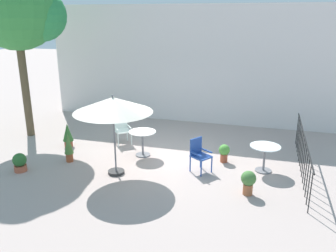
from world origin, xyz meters
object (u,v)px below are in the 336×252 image
Objects in this scene: potted_plant_0 at (68,134)px; potted_plant_4 at (20,162)px; shade_tree at (17,6)px; potted_plant_3 at (224,152)px; cafe_table_1 at (143,139)px; patio_chair_0 at (199,153)px; cafe_table_0 at (265,153)px; potted_plant_1 at (69,146)px; potted_plant_2 at (248,181)px; patio_umbrella_0 at (113,105)px; patio_chair_1 at (122,128)px.

potted_plant_0 is 2.04m from potted_plant_4.
shade_tree reaches higher than potted_plant_3.
cafe_table_1 is 0.88× the size of patio_chair_0.
potted_plant_0 is at bearing 171.74° from patio_chair_0.
potted_plant_3 is at bearing 22.50° from potted_plant_4.
patio_chair_0 is at bearing -125.80° from potted_plant_3.
shade_tree is 5.92m from cafe_table_1.
patio_chair_0 reaches higher than cafe_table_0.
potted_plant_1 is 5.16m from potted_plant_2.
patio_chair_0 reaches higher than potted_plant_1.
patio_chair_0 is (2.11, 0.78, -1.37)m from patio_umbrella_0.
cafe_table_0 is 0.94× the size of potted_plant_1.
potted_plant_0 reaches higher than cafe_table_1.
patio_umbrella_0 reaches higher than patio_chair_0.
potted_plant_1 is at bearing -164.23° from potted_plant_3.
patio_chair_0 is (-1.71, -0.48, 0.01)m from cafe_table_0.
cafe_table_1 is at bearing -9.05° from shade_tree.
patio_chair_0 is at bearing 144.87° from potted_plant_2.
patio_chair_1 is 1.84× the size of potted_plant_4.
potted_plant_4 is (-0.26, -2.02, -0.17)m from potted_plant_0.
patio_chair_1 is (-4.60, 0.97, 0.02)m from cafe_table_0.
potted_plant_2 reaches higher than potted_plant_3.
cafe_table_1 reaches higher than potted_plant_2.
patio_chair_1 is 1.20× the size of potted_plant_0.
patio_umbrella_0 is 2.72m from patio_chair_1.
patio_umbrella_0 is at bearing -161.73° from cafe_table_0.
potted_plant_1 is at bearing -34.36° from shade_tree.
patio_chair_1 is (3.41, 0.12, -3.83)m from shade_tree.
patio_chair_1 is 2.05m from potted_plant_1.
patio_umbrella_0 is at bearing -26.74° from shade_tree.
patio_umbrella_0 reaches higher than potted_plant_0.
patio_chair_1 is at bearing 27.78° from potted_plant_0.
potted_plant_4 is (-1.80, -2.82, -0.28)m from patio_chair_1.
potted_plant_3 is (-0.80, 1.78, -0.04)m from potted_plant_2.
patio_umbrella_0 reaches higher than cafe_table_1.
patio_chair_0 is (1.86, -0.63, -0.01)m from cafe_table_1.
potted_plant_4 is at bearing -176.23° from potted_plant_2.
shade_tree is 11.17× the size of potted_plant_4.
patio_chair_1 is (-0.78, 2.23, -1.35)m from patio_umbrella_0.
patio_umbrella_0 is at bearing -100.27° from cafe_table_1.
patio_chair_1 is at bearing 168.13° from cafe_table_0.
cafe_table_0 is 3.57m from cafe_table_1.
potted_plant_2 is at bearing -16.71° from shade_tree.
cafe_table_0 is 1.50m from potted_plant_2.
potted_plant_4 is (-2.83, -2.00, -0.28)m from cafe_table_1.
cafe_table_0 is 1.53× the size of potted_plant_3.
patio_chair_1 reaches higher than potted_plant_1.
patio_chair_1 is at bearing 153.38° from patio_chair_0.
potted_plant_1 is at bearing -151.25° from cafe_table_1.
shade_tree is 6.06× the size of patio_chair_1.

